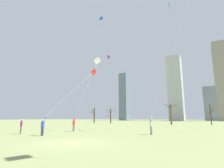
{
  "coord_description": "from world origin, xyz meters",
  "views": [
    {
      "loc": [
        8.49,
        -10.24,
        1.72
      ],
      "look_at": [
        0.0,
        6.0,
        5.24
      ],
      "focal_mm": 28.51,
      "sensor_mm": 36.0,
      "label": 1
    }
  ],
  "objects": [
    {
      "name": "ground_plane",
      "position": [
        0.0,
        0.0,
        0.0
      ],
      "size": [
        400.0,
        400.0,
        0.0
      ],
      "primitive_type": "plane",
      "color": "#848E56"
    },
    {
      "name": "bare_tree_far_right_edge",
      "position": [
        0.01,
        40.58,
        3.01
      ],
      "size": [
        3.2,
        1.54,
        5.55
      ],
      "color": "brown",
      "rests_on": "ground"
    },
    {
      "name": "distant_kite_drifting_left_blue",
      "position": [
        -7.79,
        15.54,
        17.4
      ],
      "size": [
        3.22,
        2.16,
        20.54
      ],
      "color": "blue",
      "rests_on": "ground"
    },
    {
      "name": "skyline_slender_spire",
      "position": [
        -48.22,
        119.72,
        18.6
      ],
      "size": [
        6.33,
        8.31,
        41.93
      ],
      "color": "slate",
      "rests_on": "ground"
    },
    {
      "name": "distant_kite_drifting_right_teal",
      "position": [
        4.55,
        16.53,
        16.7
      ],
      "size": [
        2.97,
        7.13,
        19.41
      ],
      "color": "teal",
      "rests_on": "ground"
    },
    {
      "name": "kite_flyer_foreground_left_yellow",
      "position": [
        4.93,
        6.73,
        4.11
      ],
      "size": [
        8.31,
        10.21,
        16.26
      ],
      "color": "gray",
      "rests_on": "ground"
    },
    {
      "name": "skyline_tall_tower",
      "position": [
        13.42,
        135.32,
        12.05
      ],
      "size": [
        11.76,
        7.54,
        24.11
      ],
      "color": "gray",
      "rests_on": "ground"
    },
    {
      "name": "bare_tree_left_of_center",
      "position": [
        -27.17,
        44.11,
        2.81
      ],
      "size": [
        1.88,
        3.1,
        5.23
      ],
      "color": "#423326",
      "rests_on": "ground"
    },
    {
      "name": "distant_kite_low_near_trees_purple",
      "position": [
        -13.01,
        28.1,
        16.02
      ],
      "size": [
        5.91,
        1.58,
        17.85
      ],
      "color": "purple",
      "rests_on": "ground"
    },
    {
      "name": "bare_tree_rightmost",
      "position": [
        -19.81,
        42.86,
        2.61
      ],
      "size": [
        3.67,
        1.18,
        4.91
      ],
      "color": "#4C3828",
      "rests_on": "ground"
    },
    {
      "name": "skyline_short_annex",
      "position": [
        -8.79,
        117.71,
        22.16
      ],
      "size": [
        9.38,
        11.54,
        44.32
      ],
      "color": "#B2B2B7",
      "rests_on": "ground"
    },
    {
      "name": "bystander_watching_nearby",
      "position": [
        -9.82,
        3.02,
        0.9
      ],
      "size": [
        0.46,
        0.34,
        1.62
      ],
      "color": "#726656",
      "rests_on": "ground"
    },
    {
      "name": "kite_flyer_midfield_right_red",
      "position": [
        -6.01,
        4.04,
        2.16
      ],
      "size": [
        0.71,
        9.2,
        9.0
      ],
      "color": "#33384C",
      "rests_on": "ground"
    },
    {
      "name": "bare_tree_center",
      "position": [
        9.58,
        43.99,
        2.85
      ],
      "size": [
        1.94,
        2.32,
        5.33
      ],
      "color": "#4C3828",
      "rests_on": "ground"
    },
    {
      "name": "skyline_squat_block",
      "position": [
        18.56,
        113.91,
        23.99
      ],
      "size": [
        6.85,
        10.46,
        47.97
      ],
      "color": "gray",
      "rests_on": "ground"
    },
    {
      "name": "kite_flyer_midfield_left_white",
      "position": [
        -7.11,
        9.86,
        3.11
      ],
      "size": [
        0.77,
        5.88,
        11.8
      ],
      "color": "#726656",
      "rests_on": "ground"
    }
  ]
}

